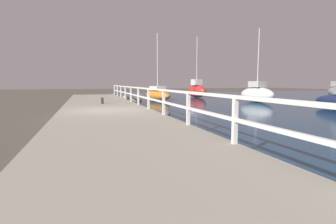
{
  "coord_description": "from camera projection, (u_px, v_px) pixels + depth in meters",
  "views": [
    {
      "loc": [
        -0.98,
        -13.03,
        1.66
      ],
      "look_at": [
        2.2,
        -3.03,
        0.48
      ],
      "focal_mm": 28.0,
      "sensor_mm": 36.0,
      "label": 1
    }
  ],
  "objects": [
    {
      "name": "sailboat_white",
      "position": [
        257.0,
        94.0,
        22.07
      ],
      "size": [
        2.23,
        3.55,
        6.08
      ],
      "rotation": [
        0.0,
        0.0,
        0.22
      ],
      "color": "white",
      "rests_on": "water_surface"
    },
    {
      "name": "ground_plane",
      "position": [
        107.0,
        117.0,
        12.82
      ],
      "size": [
        120.0,
        120.0,
        0.0
      ],
      "primitive_type": "plane",
      "color": "#4C473D"
    },
    {
      "name": "boulder_downstream",
      "position": [
        166.0,
        114.0,
        12.53
      ],
      "size": [
        0.4,
        0.36,
        0.3
      ],
      "color": "#666056",
      "rests_on": "ground"
    },
    {
      "name": "boulder_upstream",
      "position": [
        126.0,
        98.0,
        24.78
      ],
      "size": [
        0.63,
        0.57,
        0.48
      ],
      "color": "gray",
      "rests_on": "ground"
    },
    {
      "name": "mooring_bollard",
      "position": [
        102.0,
        100.0,
        16.59
      ],
      "size": [
        0.17,
        0.17,
        0.43
      ],
      "color": "#333338",
      "rests_on": "dock_walkway"
    },
    {
      "name": "sailboat_red",
      "position": [
        197.0,
        90.0,
        29.53
      ],
      "size": [
        1.84,
        3.53,
        6.69
      ],
      "rotation": [
        0.0,
        0.0,
        0.18
      ],
      "color": "red",
      "rests_on": "water_surface"
    },
    {
      "name": "dock_walkway",
      "position": [
        106.0,
        113.0,
        12.8
      ],
      "size": [
        4.44,
        36.0,
        0.32
      ],
      "color": "gray",
      "rests_on": "ground"
    },
    {
      "name": "railing",
      "position": [
        149.0,
        95.0,
        13.34
      ],
      "size": [
        0.1,
        32.5,
        1.07
      ],
      "color": "white",
      "rests_on": "dock_walkway"
    },
    {
      "name": "boulder_water_edge",
      "position": [
        138.0,
        101.0,
        20.55
      ],
      "size": [
        0.69,
        0.62,
        0.52
      ],
      "color": "#666056",
      "rests_on": "ground"
    },
    {
      "name": "boulder_far_strip",
      "position": [
        135.0,
        100.0,
        21.03
      ],
      "size": [
        0.68,
        0.61,
        0.51
      ],
      "color": "#666056",
      "rests_on": "ground"
    },
    {
      "name": "sailboat_orange",
      "position": [
        158.0,
        94.0,
        24.38
      ],
      "size": [
        2.26,
        4.33,
        6.13
      ],
      "rotation": [
        0.0,
        0.0,
        0.22
      ],
      "color": "orange",
      "rests_on": "water_surface"
    }
  ]
}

